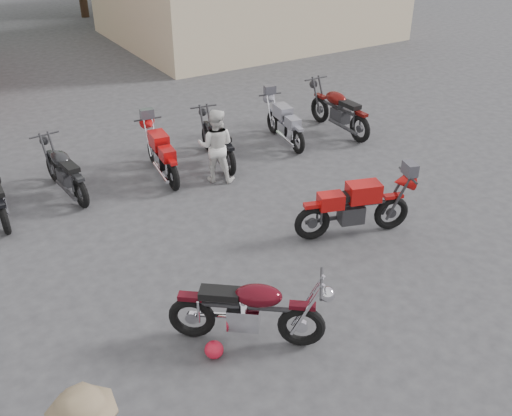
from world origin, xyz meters
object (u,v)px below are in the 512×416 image
person_light (216,146)px  row_bike_3 (64,168)px  helmet (214,350)px  row_bike_4 (161,152)px  row_bike_7 (339,107)px  sportbike (356,204)px  row_bike_5 (217,138)px  row_bike_6 (285,121)px  vintage_motorcycle (249,306)px

person_light → row_bike_3: size_ratio=0.81×
helmet → row_bike_4: bearing=73.4°
person_light → row_bike_3: person_light is taller
helmet → row_bike_7: bearing=40.2°
person_light → row_bike_7: bearing=-131.5°
sportbike → row_bike_4: size_ratio=1.07×
helmet → row_bike_5: row_bike_5 is taller
sportbike → row_bike_5: size_ratio=1.05×
row_bike_7 → row_bike_3: bearing=87.6°
row_bike_3 → row_bike_4: 1.94m
row_bike_5 → row_bike_7: (3.35, 0.01, 0.06)m
row_bike_3 → row_bike_6: row_bike_3 is taller
vintage_motorcycle → person_light: 4.83m
helmet → row_bike_4: 5.48m
row_bike_3 → row_bike_6: 5.08m
sportbike → row_bike_5: sportbike is taller
person_light → row_bike_3: 2.99m
row_bike_5 → row_bike_6: row_bike_5 is taller
person_light → row_bike_7: (3.79, 0.80, -0.15)m
sportbike → row_bike_5: bearing=117.0°
row_bike_4 → row_bike_6: bearing=-81.6°
vintage_motorcycle → sportbike: bearing=63.0°
helmet → row_bike_7: 8.17m
row_bike_4 → person_light: bearing=-125.7°
helmet → row_bike_4: row_bike_4 is taller
row_bike_6 → row_bike_3: bearing=96.5°
person_light → row_bike_5: person_light is taller
helmet → person_light: 5.12m
person_light → row_bike_3: (-2.79, 1.03, -0.22)m
row_bike_7 → row_bike_5: bearing=89.7°
vintage_motorcycle → row_bike_4: bearing=117.2°
sportbike → helmet: bearing=-140.4°
sportbike → row_bike_5: (-0.61, 3.88, -0.03)m
sportbike → person_light: 3.26m
row_bike_5 → vintage_motorcycle: bearing=164.4°
row_bike_6 → person_light: bearing=119.7°
helmet → row_bike_3: (-0.37, 5.50, 0.43)m
row_bike_6 → row_bike_4: bearing=100.4°
sportbike → row_bike_3: sportbike is taller
sportbike → person_light: bearing=126.9°
row_bike_5 → row_bike_4: bearing=99.2°
vintage_motorcycle → helmet: vintage_motorcycle is taller
sportbike → helmet: size_ratio=7.97×
vintage_motorcycle → row_bike_6: (4.17, 5.35, -0.06)m
row_bike_5 → row_bike_7: bearing=-81.6°
row_bike_5 → row_bike_6: bearing=-78.1°
helmet → row_bike_6: 7.16m
row_bike_3 → row_bike_5: (3.24, -0.24, 0.01)m
vintage_motorcycle → row_bike_6: bearing=90.3°
sportbike → row_bike_4: 4.31m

